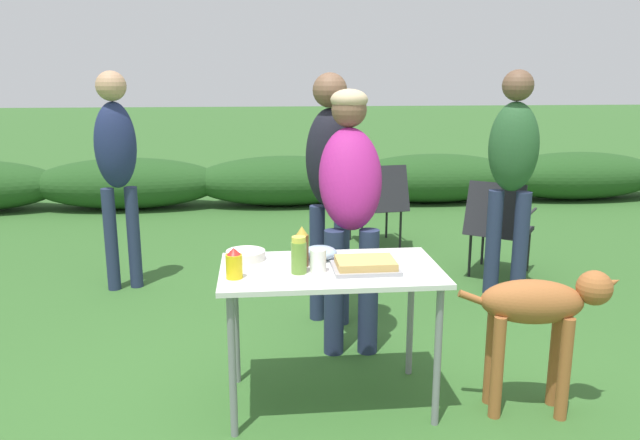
# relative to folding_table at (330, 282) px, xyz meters

# --- Properties ---
(ground_plane) EXTENTS (60.00, 60.00, 0.00)m
(ground_plane) POSITION_rel_folding_table_xyz_m (0.00, 0.00, -0.66)
(ground_plane) COLOR #336028
(shrub_hedge) EXTENTS (14.40, 0.90, 0.64)m
(shrub_hedge) POSITION_rel_folding_table_xyz_m (0.00, 5.08, -0.34)
(shrub_hedge) COLOR #234C1E
(shrub_hedge) RESTS_ON ground
(folding_table) EXTENTS (1.10, 0.64, 0.74)m
(folding_table) POSITION_rel_folding_table_xyz_m (0.00, 0.00, 0.00)
(folding_table) COLOR silver
(folding_table) RESTS_ON ground
(food_tray) EXTENTS (0.32, 0.24, 0.06)m
(food_tray) POSITION_rel_folding_table_xyz_m (0.17, -0.06, 0.10)
(food_tray) COLOR #9E9EA3
(food_tray) RESTS_ON folding_table
(plate_stack) EXTENTS (0.20, 0.20, 0.05)m
(plate_stack) POSITION_rel_folding_table_xyz_m (-0.42, 0.18, 0.10)
(plate_stack) COLOR white
(plate_stack) RESTS_ON folding_table
(mixing_bowl) EXTENTS (0.18, 0.18, 0.07)m
(mixing_bowl) POSITION_rel_folding_table_xyz_m (-0.04, 0.16, 0.11)
(mixing_bowl) COLOR #99B2CC
(mixing_bowl) RESTS_ON folding_table
(paper_cup_stack) EXTENTS (0.08, 0.08, 0.11)m
(paper_cup_stack) POSITION_rel_folding_table_xyz_m (-0.07, -0.06, 0.13)
(paper_cup_stack) COLOR white
(paper_cup_stack) RESTS_ON folding_table
(relish_jar) EXTENTS (0.08, 0.08, 0.18)m
(relish_jar) POSITION_rel_folding_table_xyz_m (-0.16, -0.07, 0.17)
(relish_jar) COLOR olive
(relish_jar) RESTS_ON folding_table
(beer_bottle) EXTENTS (0.07, 0.07, 0.21)m
(beer_bottle) POSITION_rel_folding_table_xyz_m (-0.14, 0.05, 0.17)
(beer_bottle) COLOR brown
(beer_bottle) RESTS_ON folding_table
(mustard_bottle) EXTENTS (0.08, 0.08, 0.15)m
(mustard_bottle) POSITION_rel_folding_table_xyz_m (-0.47, -0.12, 0.15)
(mustard_bottle) COLOR yellow
(mustard_bottle) RESTS_ON folding_table
(standing_person_in_navy_coat) EXTENTS (0.40, 0.51, 1.60)m
(standing_person_in_navy_coat) POSITION_rel_folding_table_xyz_m (0.20, 0.70, 0.33)
(standing_person_in_navy_coat) COLOR #232D4C
(standing_person_in_navy_coat) RESTS_ON ground
(standing_person_in_olive_jacket) EXTENTS (0.44, 0.39, 1.72)m
(standing_person_in_olive_jacket) POSITION_rel_folding_table_xyz_m (1.54, 1.48, 0.38)
(standing_person_in_olive_jacket) COLOR #232D4C
(standing_person_in_olive_jacket) RESTS_ON ground
(standing_person_in_gray_fleece) EXTENTS (0.41, 0.38, 1.70)m
(standing_person_in_gray_fleece) POSITION_rel_folding_table_xyz_m (0.12, 1.10, 0.37)
(standing_person_in_gray_fleece) COLOR #232D4C
(standing_person_in_gray_fleece) RESTS_ON ground
(standing_person_in_red_jacket) EXTENTS (0.36, 0.30, 1.71)m
(standing_person_in_red_jacket) POSITION_rel_folding_table_xyz_m (-1.43, 1.95, 0.39)
(standing_person_in_red_jacket) COLOR #232D4C
(standing_person_in_red_jacket) RESTS_ON ground
(dog) EXTENTS (0.79, 0.30, 0.76)m
(dog) POSITION_rel_folding_table_xyz_m (1.02, -0.19, -0.13)
(dog) COLOR #9E5B2D
(dog) RESTS_ON ground
(camp_chair_green_behind_table) EXTENTS (0.72, 0.75, 0.83)m
(camp_chair_green_behind_table) POSITION_rel_folding_table_xyz_m (1.64, 1.91, -0.20)
(camp_chair_green_behind_table) COLOR #232328
(camp_chair_green_behind_table) RESTS_ON ground
(camp_chair_near_hedge) EXTENTS (0.55, 0.65, 0.83)m
(camp_chair_near_hedge) POSITION_rel_folding_table_xyz_m (0.83, 2.95, -0.20)
(camp_chair_near_hedge) COLOR #232328
(camp_chair_near_hedge) RESTS_ON ground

